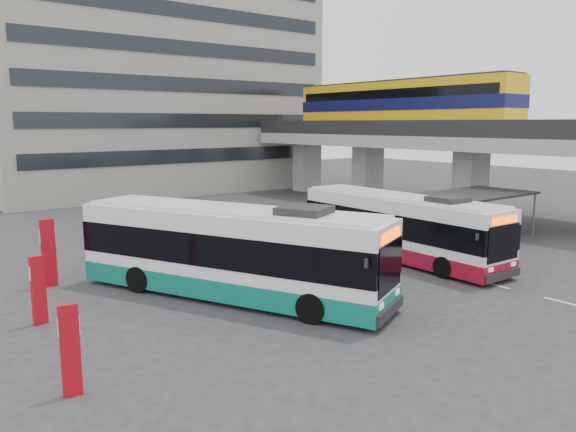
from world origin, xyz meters
TOP-DOWN VIEW (x-y plane):
  - ground at (0.00, 0.00)m, footprint 120.00×120.00m
  - viaduct at (17.00, 13.50)m, footprint 8.00×32.00m
  - bike_shelter at (8.47, 3.00)m, footprint 10.00×4.00m
  - office_block at (6.00, 36.00)m, footprint 30.00×15.00m
  - road_markings at (2.50, -3.00)m, footprint 0.15×7.60m
  - bus_main at (2.92, 2.25)m, footprint 2.69×11.13m
  - bus_teal at (-6.60, 2.07)m, footprint 7.46×12.19m
  - pedestrian at (-5.27, 4.65)m, footprint 0.60×0.79m
  - sign_totem_south at (-13.72, -2.20)m, footprint 0.49×0.22m
  - sign_totem_mid at (-13.03, 3.32)m, footprint 0.49×0.22m
  - sign_totem_north at (-11.57, 7.59)m, footprint 0.58×0.20m

SIDE VIEW (x-z plane):
  - ground at x=0.00m, z-range 0.00..0.00m
  - road_markings at x=2.50m, z-range 0.00..0.01m
  - pedestrian at x=-5.27m, z-range 0.00..1.94m
  - sign_totem_south at x=-13.72m, z-range 0.04..2.29m
  - sign_totem_mid at x=-13.03m, z-range 0.04..2.30m
  - sign_totem_north at x=-11.57m, z-range 0.04..2.74m
  - bike_shelter at x=8.47m, z-range 0.17..2.71m
  - bus_main at x=2.92m, z-range -0.12..3.15m
  - bus_teal at x=-6.60m, z-range -0.13..3.48m
  - viaduct at x=17.00m, z-range 1.39..11.07m
  - office_block at x=6.00m, z-range 0.00..25.00m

